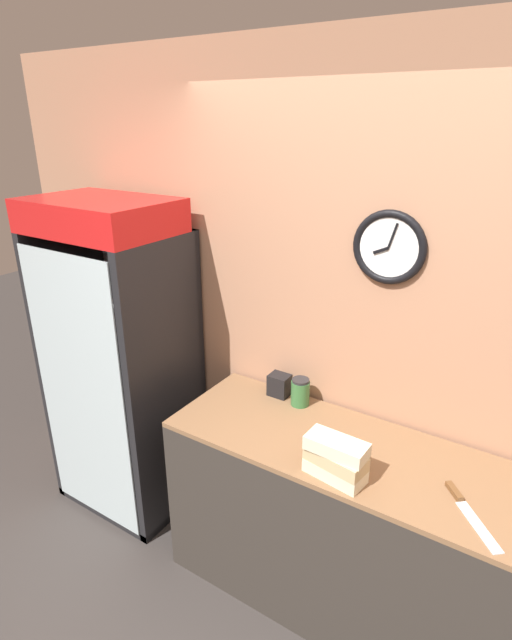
# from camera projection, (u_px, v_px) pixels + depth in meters

# --- Properties ---
(wall_back) EXTENTS (5.20, 0.09, 2.70)m
(wall_back) POSITION_uv_depth(u_px,v_px,m) (412.00, 343.00, 2.33)
(wall_back) COLOR #AD7A5B
(wall_back) RESTS_ON ground_plane
(prep_counter) EXTENTS (1.99, 0.62, 0.93)m
(prep_counter) POSITION_uv_depth(u_px,v_px,m) (368.00, 538.00, 2.39)
(prep_counter) COLOR #332D28
(prep_counter) RESTS_ON ground_plane
(beverage_cooler) EXTENTS (0.80, 0.62, 1.94)m
(beverage_cooler) POSITION_uv_depth(u_px,v_px,m) (125.00, 345.00, 3.01)
(beverage_cooler) COLOR black
(beverage_cooler) RESTS_ON ground_plane
(sandwich_stack_bottom) EXTENTS (0.27, 0.15, 0.06)m
(sandwich_stack_bottom) POSITION_uv_depth(u_px,v_px,m) (335.00, 471.00, 2.09)
(sandwich_stack_bottom) COLOR beige
(sandwich_stack_bottom) RESTS_ON prep_counter
(sandwich_stack_middle) EXTENTS (0.27, 0.16, 0.06)m
(sandwich_stack_middle) POSITION_uv_depth(u_px,v_px,m) (336.00, 459.00, 2.07)
(sandwich_stack_middle) COLOR tan
(sandwich_stack_middle) RESTS_ON sandwich_stack_bottom
(sandwich_stack_top) EXTENTS (0.26, 0.13, 0.06)m
(sandwich_stack_top) POSITION_uv_depth(u_px,v_px,m) (337.00, 446.00, 2.04)
(sandwich_stack_top) COLOR beige
(sandwich_stack_top) RESTS_ON sandwich_stack_middle
(chefs_knife) EXTENTS (0.26, 0.29, 0.02)m
(chefs_knife) POSITION_uv_depth(u_px,v_px,m) (464.00, 506.00, 1.93)
(chefs_knife) COLOR silver
(chefs_knife) RESTS_ON prep_counter
(condiment_jar) EXTENTS (0.10, 0.10, 0.15)m
(condiment_jar) POSITION_uv_depth(u_px,v_px,m) (300.00, 392.00, 2.60)
(condiment_jar) COLOR #336B38
(condiment_jar) RESTS_ON prep_counter
(napkin_dispenser) EXTENTS (0.11, 0.09, 0.12)m
(napkin_dispenser) POSITION_uv_depth(u_px,v_px,m) (279.00, 385.00, 2.70)
(napkin_dispenser) COLOR black
(napkin_dispenser) RESTS_ON prep_counter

